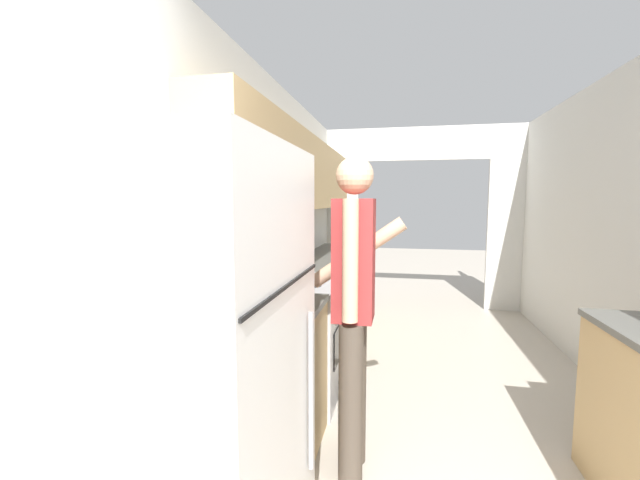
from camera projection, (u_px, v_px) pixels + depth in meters
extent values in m
cube|color=silver|center=(236.00, 237.00, 2.64)|extent=(0.06, 7.51, 2.50)
cube|color=tan|center=(303.00, 174.00, 3.61)|extent=(0.32, 3.74, 0.64)
cube|color=silver|center=(336.00, 233.00, 5.74)|extent=(0.65, 0.06, 2.05)
cube|color=silver|center=(513.00, 236.00, 5.25)|extent=(0.65, 0.06, 2.05)
cube|color=silver|center=(423.00, 144.00, 5.37)|extent=(3.06, 0.06, 0.45)
cube|color=tan|center=(264.00, 385.00, 2.27)|extent=(0.60, 0.78, 0.86)
cube|color=#565651|center=(263.00, 310.00, 2.22)|extent=(0.62, 0.79, 0.03)
cube|color=tan|center=(332.00, 295.00, 4.46)|extent=(0.60, 2.20, 0.86)
cube|color=#565651|center=(332.00, 256.00, 4.42)|extent=(0.62, 2.22, 0.03)
cube|color=#9EA3A8|center=(262.00, 308.00, 2.20)|extent=(0.42, 0.44, 0.00)
cube|color=white|center=(196.00, 382.00, 1.41)|extent=(0.69, 0.84, 1.68)
cube|color=black|center=(288.00, 285.00, 1.30)|extent=(0.01, 0.81, 0.01)
cylinder|color=#99999E|center=(311.00, 392.00, 1.61)|extent=(0.02, 0.02, 0.67)
cube|color=#B7B7BC|center=(299.00, 337.00, 3.01)|extent=(0.62, 0.76, 0.89)
cube|color=black|center=(340.00, 340.00, 2.95)|extent=(0.01, 0.52, 0.27)
cylinder|color=#B7B7BC|center=(343.00, 312.00, 2.92)|extent=(0.02, 0.61, 0.02)
cube|color=#B7B7BC|center=(263.00, 270.00, 3.02)|extent=(0.04, 0.76, 0.14)
cylinder|color=#232328|center=(310.00, 286.00, 2.78)|extent=(0.16, 0.16, 0.01)
cylinder|color=#232328|center=(320.00, 277.00, 3.11)|extent=(0.16, 0.16, 0.01)
cylinder|color=#232328|center=(277.00, 285.00, 2.83)|extent=(0.16, 0.16, 0.01)
cylinder|color=#232328|center=(290.00, 276.00, 3.16)|extent=(0.16, 0.16, 0.01)
cylinder|color=#4C4238|center=(351.00, 403.00, 2.06)|extent=(0.13, 0.13, 0.86)
cylinder|color=#4C4238|center=(355.00, 388.00, 2.23)|extent=(0.13, 0.13, 0.86)
cube|color=maroon|center=(354.00, 260.00, 2.07)|extent=(0.21, 0.21, 0.64)
cylinder|color=#DBAD89|center=(350.00, 261.00, 1.93)|extent=(0.08, 0.08, 0.61)
cylinder|color=#DBAD89|center=(357.00, 253.00, 2.21)|extent=(0.55, 0.08, 0.42)
sphere|color=#DBAD89|center=(355.00, 176.00, 2.03)|extent=(0.20, 0.20, 0.20)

